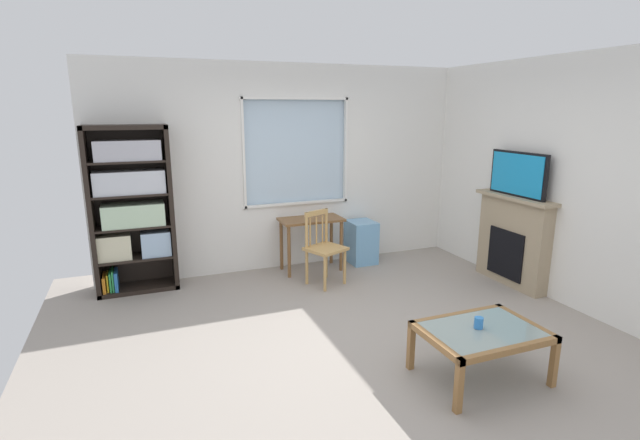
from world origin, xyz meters
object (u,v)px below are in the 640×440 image
desk_under_window (311,228)px  sippy_cup (479,323)px  bookshelf (131,205)px  coffee_table (482,336)px  tv (518,174)px  plastic_drawer_unit (361,242)px  fireplace (513,240)px  wooden_chair (324,247)px

desk_under_window → sippy_cup: (0.33, -2.88, -0.11)m
bookshelf → coffee_table: size_ratio=2.06×
tv → bookshelf: bearing=161.0°
coffee_table → plastic_drawer_unit: bearing=82.2°
plastic_drawer_unit → fireplace: bearing=-46.3°
wooden_chair → coffee_table: (0.39, -2.38, -0.10)m
coffee_table → desk_under_window: bearing=97.0°
fireplace → desk_under_window: bearing=147.2°
desk_under_window → sippy_cup: desk_under_window is taller
desk_under_window → wooden_chair: wooden_chair is taller
plastic_drawer_unit → sippy_cup: 2.97m
wooden_chair → bookshelf: bearing=163.6°
tv → sippy_cup: bearing=-138.8°
desk_under_window → bookshelf: bearing=177.1°
wooden_chair → plastic_drawer_unit: wooden_chair is taller
fireplace → coffee_table: bearing=-138.3°
desk_under_window → coffee_table: size_ratio=0.87×
fireplace → sippy_cup: 2.34m
plastic_drawer_unit → tv: tv is taller
fireplace → wooden_chair: bearing=158.6°
fireplace → bookshelf: bearing=161.1°
fireplace → coffee_table: (-1.74, -1.55, -0.19)m
bookshelf → desk_under_window: 2.20m
bookshelf → sippy_cup: (2.49, -2.99, -0.55)m
bookshelf → desk_under_window: bearing=-2.9°
tv → coffee_table: (-1.72, -1.55, -0.99)m
sippy_cup → plastic_drawer_unit: bearing=81.7°
plastic_drawer_unit → sippy_cup: plastic_drawer_unit is taller
coffee_table → sippy_cup: bearing=139.0°
tv → fireplace: bearing=0.0°
desk_under_window → sippy_cup: bearing=-83.4°
tv → coffee_table: size_ratio=0.89×
fireplace → tv: tv is taller
fireplace → sippy_cup: (-1.76, -1.53, -0.08)m
bookshelf → tv: 4.49m
desk_under_window → coffee_table: 2.93m
desk_under_window → tv: (2.08, -1.35, 0.78)m
bookshelf → fireplace: size_ratio=1.74×
wooden_chair → plastic_drawer_unit: size_ratio=1.54×
plastic_drawer_unit → coffee_table: 2.98m
fireplace → sippy_cup: bearing=-139.1°
bookshelf → plastic_drawer_unit: (2.91, -0.06, -0.73)m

